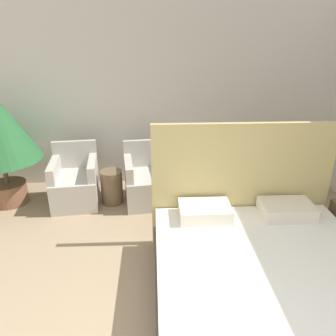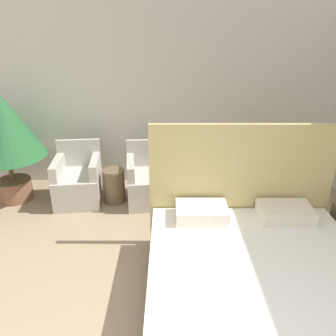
{
  "view_description": "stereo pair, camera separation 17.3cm",
  "coord_description": "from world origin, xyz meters",
  "px_view_note": "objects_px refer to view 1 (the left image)",
  "views": [
    {
      "loc": [
        -0.04,
        -1.03,
        2.27
      ],
      "look_at": [
        0.14,
        2.63,
        0.72
      ],
      "focal_mm": 35.0,
      "sensor_mm": 36.0,
      "label": 1
    },
    {
      "loc": [
        0.13,
        -1.03,
        2.27
      ],
      "look_at": [
        0.14,
        2.63,
        0.72
      ],
      "focal_mm": 35.0,
      "sensor_mm": 36.0,
      "label": 2
    }
  ],
  "objects_px": {
    "armchair_near_window_right": "(148,183)",
    "side_table": "(112,187)",
    "bed": "(262,273)",
    "armchair_near_window_left": "(75,185)"
  },
  "relations": [
    {
      "from": "armchair_near_window_right",
      "to": "side_table",
      "type": "relative_size",
      "value": 1.7
    },
    {
      "from": "armchair_near_window_right",
      "to": "side_table",
      "type": "height_order",
      "value": "armchair_near_window_right"
    },
    {
      "from": "side_table",
      "to": "armchair_near_window_right",
      "type": "bearing_deg",
      "value": 2.89
    },
    {
      "from": "bed",
      "to": "armchair_near_window_left",
      "type": "relative_size",
      "value": 2.41
    },
    {
      "from": "armchair_near_window_left",
      "to": "bed",
      "type": "bearing_deg",
      "value": -49.52
    },
    {
      "from": "bed",
      "to": "armchair_near_window_right",
      "type": "xyz_separation_m",
      "value": [
        -1.03,
        1.92,
        -0.01
      ]
    },
    {
      "from": "bed",
      "to": "armchair_near_window_left",
      "type": "distance_m",
      "value": 2.8
    },
    {
      "from": "side_table",
      "to": "bed",
      "type": "bearing_deg",
      "value": -51.08
    },
    {
      "from": "bed",
      "to": "side_table",
      "type": "height_order",
      "value": "bed"
    },
    {
      "from": "bed",
      "to": "side_table",
      "type": "bearing_deg",
      "value": 128.92
    }
  ]
}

